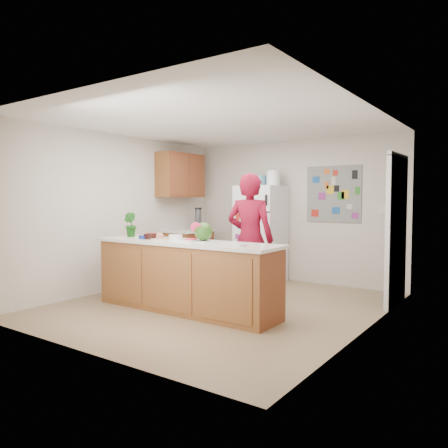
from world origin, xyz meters
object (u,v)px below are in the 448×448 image
Objects in this scene: refrigerator at (261,234)px; person at (250,239)px; watermelon at (203,232)px; cherry_bowl at (151,236)px.

refrigerator is 0.93× the size of person.
watermelon is (0.49, -2.31, 0.20)m from refrigerator.
cherry_bowl is at bearing 24.24° from person.
cherry_bowl is (-1.11, -0.78, 0.04)m from person.
refrigerator reaches higher than watermelon.
person is 1.36m from cherry_bowl.
cherry_bowl is at bearing -173.79° from watermelon.
refrigerator is 1.79m from person.
person is 8.58× the size of cherry_bowl.
refrigerator is 7.18× the size of watermelon.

